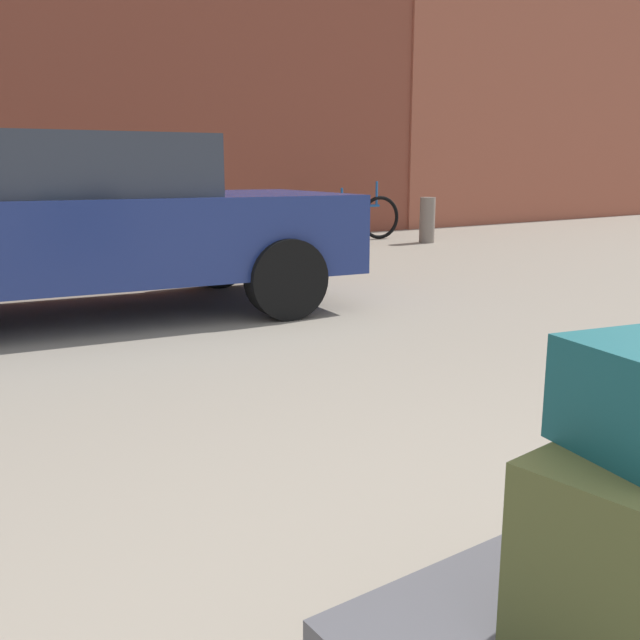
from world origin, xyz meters
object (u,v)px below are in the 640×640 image
at_px(bollard_kerb_mid, 275,229).
at_px(bollard_kerb_far, 346,225).
at_px(parked_car, 69,222).
at_px(bollard_kerb_near, 166,235).
at_px(bicycle_leaning, 353,218).
at_px(bollard_corner, 427,220).

distance_m(bollard_kerb_mid, bollard_kerb_far, 1.22).
bearing_deg(bollard_kerb_far, bollard_kerb_mid, 180.00).
bearing_deg(parked_car, bollard_kerb_far, 29.16).
distance_m(bollard_kerb_near, bollard_kerb_mid, 1.59).
relative_size(bicycle_leaning, bollard_kerb_near, 2.42).
distance_m(parked_car, bicycle_leaning, 6.64).
xyz_separation_m(bicycle_leaning, bollard_kerb_near, (-3.68, -0.98, -0.01)).
xyz_separation_m(bicycle_leaning, bollard_kerb_mid, (-2.09, -0.98, -0.01)).
bearing_deg(bollard_kerb_mid, parked_car, -142.97).
bearing_deg(bollard_kerb_far, parked_car, -150.84).
bearing_deg(parked_car, bollard_corner, 22.52).
height_order(bollard_kerb_far, bollard_corner, same).
bearing_deg(bollard_kerb_near, bollard_kerb_mid, 0.00).
xyz_separation_m(parked_car, bicycle_leaning, (5.56, 3.60, -0.39)).
relative_size(bicycle_leaning, bollard_kerb_mid, 2.42).
bearing_deg(bollard_kerb_far, bollard_kerb_near, 180.00).
distance_m(bollard_kerb_mid, bollard_corner, 2.84).
distance_m(bicycle_leaning, bollard_kerb_near, 3.81).
bearing_deg(bollard_corner, bollard_kerb_mid, 180.00).
distance_m(bicycle_leaning, bollard_kerb_far, 1.31).
xyz_separation_m(bollard_kerb_near, bollard_kerb_mid, (1.59, 0.00, 0.00)).
bearing_deg(bollard_kerb_mid, bollard_kerb_near, 180.00).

